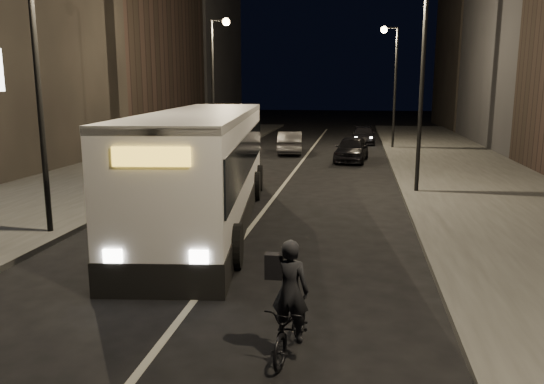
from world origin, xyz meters
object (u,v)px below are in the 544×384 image
at_px(streetlight_left_far, 217,69).
at_px(cyclist_on_bicycle, 291,317).
at_px(car_near, 352,149).
at_px(streetlight_right_mid, 416,59).
at_px(streetlight_left_near, 44,47).
at_px(car_far, 363,135).
at_px(streetlight_right_far, 392,71).
at_px(car_mid, 290,142).
at_px(city_bus, 205,162).

height_order(streetlight_left_far, cyclist_on_bicycle, streetlight_left_far).
bearing_deg(car_near, streetlight_right_mid, -69.30).
bearing_deg(streetlight_left_near, cyclist_on_bicycle, -37.66).
bearing_deg(streetlight_left_far, car_far, 47.00).
bearing_deg(streetlight_left_near, streetlight_left_far, 90.00).
height_order(streetlight_right_far, car_mid, streetlight_right_far).
bearing_deg(streetlight_left_near, streetlight_right_far, 66.04).
bearing_deg(streetlight_right_mid, car_near, 104.88).
height_order(streetlight_left_near, car_near, streetlight_left_near).
bearing_deg(car_far, streetlight_left_far, -133.30).
height_order(streetlight_right_far, car_far, streetlight_right_far).
distance_m(streetlight_right_mid, car_far, 20.22).
height_order(streetlight_left_near, car_mid, streetlight_left_near).
bearing_deg(car_far, car_near, -94.45).
distance_m(streetlight_right_far, streetlight_left_near, 26.26).
distance_m(streetlight_left_near, car_mid, 21.42).
bearing_deg(car_far, cyclist_on_bicycle, -92.65).
distance_m(cyclist_on_bicycle, car_mid, 26.55).
relative_size(car_mid, car_far, 1.01).
xyz_separation_m(streetlight_right_far, streetlight_left_near, (-10.66, -24.00, 0.00)).
relative_size(streetlight_left_far, car_mid, 1.85).
height_order(streetlight_left_far, city_bus, streetlight_left_far).
bearing_deg(streetlight_right_far, car_far, 115.82).
distance_m(streetlight_left_far, cyclist_on_bicycle, 25.44).
distance_m(car_near, car_far, 10.29).
xyz_separation_m(streetlight_left_far, car_near, (8.19, -0.68, -4.63)).
bearing_deg(car_mid, streetlight_left_far, 24.83).
relative_size(streetlight_right_mid, streetlight_left_far, 1.00).
bearing_deg(car_far, city_bus, -102.03).
xyz_separation_m(streetlight_right_mid, streetlight_left_far, (-10.66, 10.00, 0.00)).
xyz_separation_m(streetlight_right_mid, city_bus, (-6.93, -5.48, -3.43)).
bearing_deg(streetlight_right_far, city_bus, -107.89).
bearing_deg(car_mid, streetlight_left_near, 72.45).
bearing_deg(streetlight_right_mid, cyclist_on_bicycle, -102.64).
bearing_deg(car_near, streetlight_right_far, 75.49).
xyz_separation_m(streetlight_right_far, streetlight_left_far, (-10.66, -6.00, 0.00)).
distance_m(streetlight_left_near, car_far, 29.37).
distance_m(streetlight_right_mid, streetlight_left_near, 13.33).
relative_size(streetlight_right_mid, car_mid, 1.85).
height_order(streetlight_left_far, car_mid, streetlight_left_far).
height_order(city_bus, car_mid, city_bus).
bearing_deg(cyclist_on_bicycle, city_bus, 123.46).
relative_size(streetlight_right_far, cyclist_on_bicycle, 4.06).
bearing_deg(streetlight_left_far, streetlight_right_far, 29.36).
height_order(streetlight_right_mid, streetlight_left_far, same).
distance_m(streetlight_right_mid, streetlight_right_far, 16.00).
relative_size(streetlight_left_far, city_bus, 0.61).
distance_m(streetlight_right_mid, city_bus, 9.48).
bearing_deg(streetlight_right_far, cyclist_on_bicycle, -95.94).
bearing_deg(streetlight_left_near, city_bus, 34.06).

